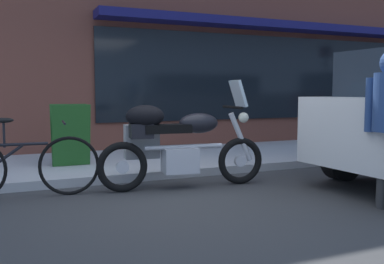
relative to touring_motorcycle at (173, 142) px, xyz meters
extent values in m
plane|color=#383838|center=(-0.13, -0.54, -0.60)|extent=(80.00, 80.00, 0.00)
torus|color=black|center=(0.91, -0.12, -0.29)|extent=(0.63, 0.15, 0.63)
cylinder|color=silver|center=(0.91, -0.12, -0.29)|extent=(0.17, 0.08, 0.16)
torus|color=black|center=(-0.66, 0.03, -0.29)|extent=(0.63, 0.15, 0.63)
cylinder|color=silver|center=(-0.66, 0.03, -0.29)|extent=(0.17, 0.08, 0.16)
cube|color=silver|center=(0.08, -0.04, -0.24)|extent=(0.47, 0.34, 0.32)
cylinder|color=silver|center=(0.13, -0.05, -0.07)|extent=(1.03, 0.16, 0.06)
ellipsoid|color=black|center=(0.32, -0.07, 0.23)|extent=(0.54, 0.33, 0.26)
cube|color=black|center=(-0.09, -0.02, 0.17)|extent=(0.62, 0.30, 0.11)
cube|color=black|center=(-0.42, 0.01, 0.15)|extent=(0.30, 0.25, 0.18)
cylinder|color=silver|center=(0.91, -0.12, 0.03)|extent=(0.35, 0.10, 0.67)
cylinder|color=black|center=(0.79, -0.11, 0.43)|extent=(0.10, 0.62, 0.04)
cube|color=silver|center=(0.87, -0.12, 0.61)|extent=(0.18, 0.33, 0.35)
sphere|color=#EAEACC|center=(0.95, -0.13, 0.29)|extent=(0.14, 0.14, 0.14)
cube|color=#A1A1A1|center=(-0.35, 0.24, -0.01)|extent=(0.46, 0.24, 0.44)
cube|color=black|center=(-0.35, 0.35, -0.01)|extent=(0.37, 0.05, 0.03)
ellipsoid|color=black|center=(-0.37, 0.00, 0.33)|extent=(0.51, 0.36, 0.28)
torus|color=black|center=(-1.28, 0.14, -0.25)|extent=(0.71, 0.09, 0.71)
cylinder|color=black|center=(-1.80, 0.17, 0.03)|extent=(0.57, 0.08, 0.04)
cylinder|color=black|center=(-2.00, 0.19, -0.13)|extent=(0.45, 0.07, 0.33)
cylinder|color=black|center=(-1.98, 0.19, 0.15)|extent=(0.03, 0.03, 0.30)
ellipsoid|color=black|center=(-1.98, 0.19, 0.31)|extent=(0.23, 0.12, 0.06)
cylinder|color=black|center=(-1.33, 0.14, 0.27)|extent=(0.06, 0.48, 0.03)
cylinder|color=black|center=(2.36, -0.46, -0.27)|extent=(0.67, 0.26, 0.66)
cylinder|color=#303030|center=(1.71, -1.79, -0.19)|extent=(0.14, 0.14, 0.83)
cylinder|color=navy|center=(1.59, -1.67, 0.50)|extent=(0.10, 0.10, 0.57)
cube|color=#1E511E|center=(-1.07, 1.45, -0.01)|extent=(0.55, 0.19, 0.93)
cube|color=#1E511E|center=(-1.07, 1.67, -0.01)|extent=(0.55, 0.19, 0.93)
camera|label=1|loc=(-1.93, -5.10, 0.64)|focal=40.18mm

